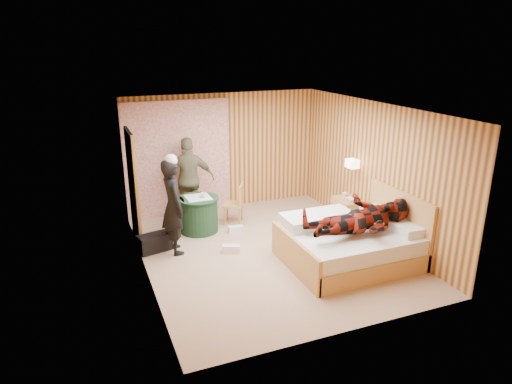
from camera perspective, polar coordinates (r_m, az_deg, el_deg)
name	(u,v)px	position (r m, az deg, el deg)	size (l,w,h in m)	color
floor	(268,252)	(8.07, 1.57, -7.46)	(4.20, 5.00, 0.01)	tan
ceiling	(270,108)	(7.34, 1.74, 10.40)	(4.20, 5.00, 0.01)	silver
wall_back	(223,152)	(9.87, -4.14, 5.05)	(4.20, 0.02, 2.50)	#E49E57
wall_left	(141,199)	(7.08, -14.14, -0.87)	(0.02, 5.00, 2.50)	#E49E57
wall_right	(374,171)	(8.63, 14.56, 2.55)	(0.02, 5.00, 2.50)	#E49E57
curtain	(178,159)	(9.57, -9.72, 4.10)	(2.20, 0.08, 2.40)	silver
doorway	(133,187)	(8.48, -15.13, 0.63)	(0.06, 0.90, 2.05)	black
wall_lamp	(352,164)	(8.88, 11.97, 3.50)	(0.26, 0.24, 0.16)	gold
bed	(350,243)	(7.78, 11.68, -6.26)	(2.07, 1.63, 1.12)	tan
nightstand	(347,213)	(9.15, 11.33, -2.55)	(0.45, 0.61, 0.59)	tan
round_table	(199,214)	(8.85, -7.16, -2.76)	(0.78, 0.78, 0.69)	#1E4227
chair_far	(190,195)	(9.36, -8.22, -0.38)	(0.44, 0.44, 0.93)	tan
chair_near	(237,201)	(9.12, -2.41, -1.10)	(0.51, 0.51, 0.83)	tan
duffel_bag	(154,243)	(8.23, -12.62, -6.22)	(0.54, 0.29, 0.31)	black
sneaker_left	(236,229)	(8.83, -2.56, -4.68)	(0.29, 0.12, 0.13)	white
sneaker_right	(231,249)	(8.03, -3.10, -7.10)	(0.31, 0.12, 0.14)	white
woman_standing	(173,207)	(7.89, -10.29, -1.80)	(0.61, 0.40, 1.67)	black
man_at_table	(189,179)	(9.29, -8.33, 1.56)	(1.01, 0.42, 1.72)	#666344
man_on_bed	(362,210)	(7.37, 13.16, -2.17)	(1.77, 0.67, 0.86)	maroon
book_lower	(350,199)	(9.02, 11.62, -0.90)	(0.17, 0.22, 0.02)	white
book_upper	(350,198)	(9.01, 11.63, -0.78)	(0.16, 0.22, 0.02)	white
cup_nightstand	(345,195)	(9.15, 11.02, -0.34)	(0.10, 0.10, 0.09)	white
cup_table	(204,195)	(8.69, -6.54, -0.36)	(0.12, 0.12, 0.10)	white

